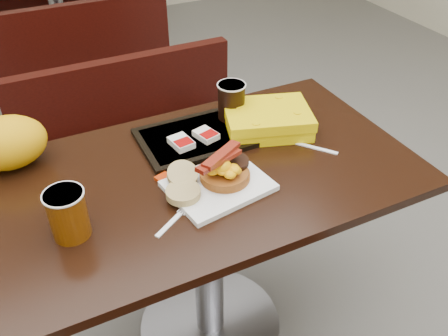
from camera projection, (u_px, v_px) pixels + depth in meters
name	position (u px, v px, depth m)	size (l,w,h in m)	color
floor	(210.00, 327.00, 1.83)	(6.00, 7.00, 0.01)	slate
table_near	(209.00, 260.00, 1.61)	(1.20, 0.70, 0.75)	black
bench_near_n	(142.00, 154.00, 2.12)	(1.00, 0.46, 0.72)	black
table_far	(58.00, 14.00, 3.47)	(1.20, 0.70, 0.75)	black
bench_far_s	(81.00, 52.00, 2.98)	(1.00, 0.46, 0.72)	black
platter	(218.00, 186.00, 1.31)	(0.26, 0.20, 0.02)	white
pancake_stack	(225.00, 174.00, 1.32)	(0.14, 0.14, 0.03)	brown
sausage_patty	(234.00, 162.00, 1.33)	(0.08, 0.08, 0.01)	black
scrambled_eggs	(222.00, 168.00, 1.28)	(0.09, 0.08, 0.05)	#FEC205
bacon_strips	(219.00, 159.00, 1.26)	(0.16, 0.07, 0.01)	#4E0C05
muffin_bottom	(183.00, 193.00, 1.26)	(0.09, 0.09, 0.02)	tan
muffin_top	(182.00, 175.00, 1.30)	(0.08, 0.08, 0.02)	tan
coffee_cup_near	(68.00, 214.00, 1.14)	(0.09, 0.09, 0.13)	#883E04
fork	(169.00, 225.00, 1.20)	(0.14, 0.03, 0.00)	white
knife	(313.00, 147.00, 1.47)	(0.15, 0.01, 0.00)	white
condiment_syrup	(163.00, 178.00, 1.35)	(0.04, 0.03, 0.01)	#AD2A07
condiment_ketchup	(184.00, 174.00, 1.36)	(0.04, 0.03, 0.01)	#8C0504
tray	(196.00, 137.00, 1.50)	(0.35, 0.25, 0.02)	black
hashbrown_sleeve_left	(181.00, 143.00, 1.45)	(0.06, 0.08, 0.02)	silver
hashbrown_sleeve_right	(206.00, 135.00, 1.48)	(0.05, 0.07, 0.02)	silver
coffee_cup_far	(231.00, 101.00, 1.55)	(0.09, 0.09, 0.12)	black
clamshell	(267.00, 120.00, 1.53)	(0.27, 0.20, 0.07)	#DCBA03
paper_bag	(7.00, 143.00, 1.36)	(0.22, 0.16, 0.15)	#F29A08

